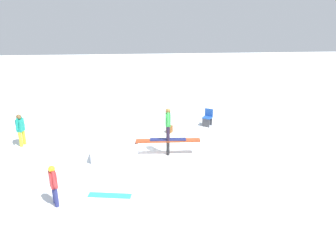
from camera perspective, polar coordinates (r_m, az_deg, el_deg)
ground_plane at (r=13.74m, az=0.00°, el=-5.05°), size 60.00×60.00×0.00m
rail_feature at (r=13.50m, az=0.00°, el=-2.78°), size 2.66×0.37×0.69m
snow_kicker_ramp at (r=13.70m, az=-9.08°, el=-4.13°), size 1.85×1.56×0.56m
main_rider_on_rail at (r=13.22m, az=0.00°, el=0.22°), size 1.49×0.68×1.34m
bystander_teal at (r=15.74m, az=-24.29°, el=-0.35°), size 0.28×0.65×1.45m
bystander_red at (r=10.78m, az=-19.31°, el=-9.40°), size 0.33×0.59×1.35m
loose_snowboard_cyan at (r=11.17m, az=-10.10°, el=-11.81°), size 1.45×0.50×0.02m
folding_chair at (r=16.98m, az=6.92°, el=1.38°), size 0.61×0.61×0.88m
backpack_on_snow at (r=16.03m, az=0.25°, el=-0.56°), size 0.35×0.37×0.34m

